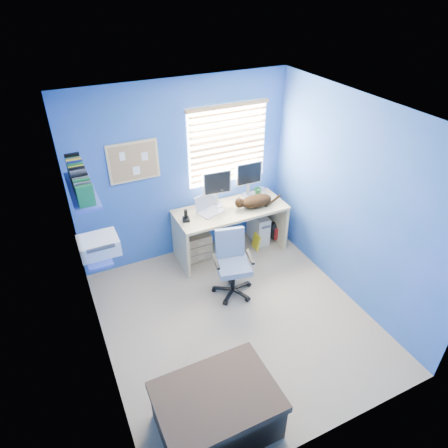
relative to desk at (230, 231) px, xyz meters
name	(u,v)px	position (x,y,z in m)	size (l,w,h in m)	color
floor	(236,319)	(-0.54, -1.26, -0.37)	(3.00, 3.20, 0.00)	tan
ceiling	(241,115)	(-0.54, -1.26, 2.13)	(3.00, 3.20, 0.00)	white
wall_back	(184,173)	(-0.54, 0.34, 0.88)	(3.00, 0.01, 2.50)	#205CA1
wall_front	(337,345)	(-0.54, -2.86, 0.88)	(3.00, 0.01, 2.50)	#205CA1
wall_left	(90,274)	(-2.04, -1.26, 0.88)	(0.01, 3.20, 2.50)	#205CA1
wall_right	(351,203)	(0.96, -1.26, 0.88)	(0.01, 3.20, 2.50)	#205CA1
desk	(230,231)	(0.00, 0.00, 0.00)	(1.57, 0.65, 0.74)	#D5BA76
laptop	(210,205)	(-0.29, 0.03, 0.48)	(0.33, 0.26, 0.22)	silver
monitor_left	(216,189)	(-0.14, 0.16, 0.64)	(0.40, 0.12, 0.54)	silver
monitor_right	(248,179)	(0.39, 0.23, 0.64)	(0.40, 0.12, 0.54)	silver
phone	(186,215)	(-0.67, -0.02, 0.45)	(0.09, 0.11, 0.17)	black
mug	(258,192)	(0.54, 0.20, 0.42)	(0.10, 0.09, 0.10)	#186A31
cd_spindle	(261,191)	(0.62, 0.23, 0.41)	(0.13, 0.13, 0.07)	silver
cat	(256,201)	(0.35, -0.09, 0.45)	(0.47, 0.25, 0.17)	black
tower_pc	(258,227)	(0.53, 0.10, -0.14)	(0.19, 0.44, 0.45)	beige
drawer_boxes	(198,245)	(-0.48, 0.09, -0.17)	(0.35, 0.28, 0.41)	tan
yellow_book	(256,242)	(0.39, -0.10, -0.25)	(0.03, 0.17, 0.24)	yellow
backpack	(276,230)	(0.78, -0.01, -0.21)	(0.28, 0.21, 0.32)	black
bed_corner	(217,411)	(-1.30, -2.37, -0.13)	(1.02, 0.72, 0.49)	brown
office_chair	(232,271)	(-0.35, -0.77, -0.05)	(0.59, 0.59, 0.86)	black
window_blinds	(228,145)	(0.11, 0.31, 1.18)	(1.15, 0.05, 1.10)	white
corkboard	(134,162)	(-1.19, 0.33, 1.18)	(0.64, 0.02, 0.52)	#D5BA76
wall_shelves	(89,214)	(-1.89, -0.51, 1.06)	(0.42, 0.90, 1.05)	#3F54C5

